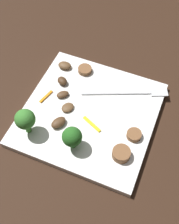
{
  "coord_description": "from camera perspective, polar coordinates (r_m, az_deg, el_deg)",
  "views": [
    {
      "loc": [
        0.12,
        -0.29,
        0.5
      ],
      "look_at": [
        0.0,
        0.0,
        0.01
      ],
      "focal_mm": 46.39,
      "sensor_mm": 36.0,
      "label": 1
    }
  ],
  "objects": [
    {
      "name": "plate",
      "position": [
        0.58,
        0.0,
        -0.39
      ],
      "size": [
        0.26,
        0.26,
        0.01
      ],
      "primitive_type": "cube",
      "color": "white",
      "rests_on": "ground_plane"
    },
    {
      "name": "sausage_slice_1",
      "position": [
        0.53,
        6.28,
        -8.17
      ],
      "size": [
        0.05,
        0.05,
        0.02
      ],
      "primitive_type": "cylinder",
      "rotation": [
        0.0,
        0.0,
        2.32
      ],
      "color": "brown",
      "rests_on": "plate"
    },
    {
      "name": "mushroom_1",
      "position": [
        0.62,
        -5.38,
        6.11
      ],
      "size": [
        0.03,
        0.03,
        0.01
      ],
      "primitive_type": "ellipsoid",
      "rotation": [
        0.0,
        0.0,
        5.73
      ],
      "color": "#422B19",
      "rests_on": "plate"
    },
    {
      "name": "broccoli_floret_0",
      "position": [
        0.53,
        -12.57,
        -1.48
      ],
      "size": [
        0.04,
        0.04,
        0.06
      ],
      "color": "#408630",
      "rests_on": "plate"
    },
    {
      "name": "mushroom_0",
      "position": [
        0.6,
        -5.3,
        3.46
      ],
      "size": [
        0.03,
        0.03,
        0.01
      ],
      "primitive_type": "ellipsoid",
      "rotation": [
        0.0,
        0.0,
        0.77
      ],
      "color": "#4C331E",
      "rests_on": "plate"
    },
    {
      "name": "pepper_strip_2",
      "position": [
        0.6,
        -8.48,
        3.18
      ],
      "size": [
        0.01,
        0.04,
        0.0
      ],
      "primitive_type": "cube",
      "rotation": [
        0.0,
        0.0,
        4.44
      ],
      "color": "orange",
      "rests_on": "plate"
    },
    {
      "name": "fork",
      "position": [
        0.61,
        8.24,
        3.73
      ],
      "size": [
        0.17,
        0.08,
        0.0
      ],
      "rotation": [
        0.0,
        0.0,
        0.4
      ],
      "color": "silver",
      "rests_on": "plate"
    },
    {
      "name": "sausage_slice_2",
      "position": [
        0.55,
        8.77,
        -4.48
      ],
      "size": [
        0.04,
        0.04,
        0.01
      ],
      "primitive_type": "cylinder",
      "rotation": [
        0.0,
        0.0,
        0.73
      ],
      "color": "brown",
      "rests_on": "plate"
    },
    {
      "name": "mushroom_3",
      "position": [
        0.56,
        -6.13,
        -2.08
      ],
      "size": [
        0.03,
        0.04,
        0.01
      ],
      "primitive_type": "ellipsoid",
      "rotation": [
        0.0,
        0.0,
        4.25
      ],
      "color": "#4C331E",
      "rests_on": "plate"
    },
    {
      "name": "broccoli_floret_1",
      "position": [
        0.51,
        -3.37,
        -5.0
      ],
      "size": [
        0.04,
        0.04,
        0.05
      ],
      "color": "#296420",
      "rests_on": "plate"
    },
    {
      "name": "ground_plane",
      "position": [
        0.59,
        0.0,
        -0.77
      ],
      "size": [
        1.4,
        1.4,
        0.0
      ],
      "primitive_type": "plane",
      "color": "black"
    },
    {
      "name": "pepper_strip_0",
      "position": [
        0.56,
        0.46,
        -2.39
      ],
      "size": [
        0.04,
        0.02,
        0.0
      ],
      "primitive_type": "cube",
      "rotation": [
        0.0,
        0.0,
        2.72
      ],
      "color": "yellow",
      "rests_on": "plate"
    },
    {
      "name": "mushroom_4",
      "position": [
        0.58,
        -4.33,
        0.89
      ],
      "size": [
        0.03,
        0.03,
        0.01
      ],
      "primitive_type": "ellipsoid",
      "rotation": [
        0.0,
        0.0,
        4.24
      ],
      "color": "brown",
      "rests_on": "plate"
    },
    {
      "name": "mushroom_2",
      "position": [
        0.65,
        -4.91,
        9.12
      ],
      "size": [
        0.03,
        0.02,
        0.01
      ],
      "primitive_type": "ellipsoid",
      "rotation": [
        0.0,
        0.0,
        0.07
      ],
      "color": "brown",
      "rests_on": "plate"
    },
    {
      "name": "sausage_slice_0",
      "position": [
        0.64,
        -0.92,
        8.32
      ],
      "size": [
        0.04,
        0.04,
        0.01
      ],
      "primitive_type": "cylinder",
      "rotation": [
        0.0,
        0.0,
        2.55
      ],
      "color": "brown",
      "rests_on": "plate"
    }
  ]
}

